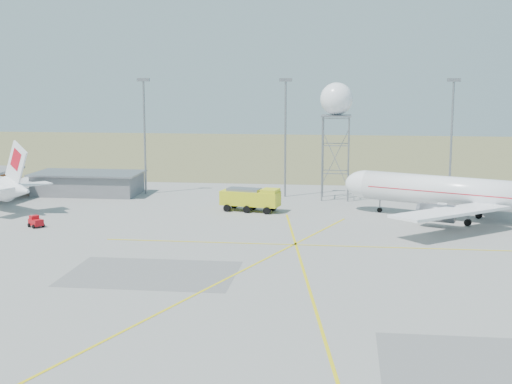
# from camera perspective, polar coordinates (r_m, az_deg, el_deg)

# --- Properties ---
(ground) EXTENTS (400.00, 400.00, 0.00)m
(ground) POSITION_cam_1_polar(r_m,az_deg,el_deg) (60.33, 6.64, -10.98)
(ground) COLOR #A1A19C
(ground) RESTS_ON ground
(grass_strip) EXTENTS (400.00, 120.00, 0.03)m
(grass_strip) POSITION_cam_1_polar(r_m,az_deg,el_deg) (197.73, 7.02, 3.14)
(grass_strip) COLOR olive
(grass_strip) RESTS_ON ground
(building_grey) EXTENTS (19.00, 10.00, 3.90)m
(building_grey) POSITION_cam_1_polar(r_m,az_deg,el_deg) (130.17, -13.28, 0.68)
(building_grey) COLOR slate
(building_grey) RESTS_ON ground
(mast_a) EXTENTS (2.20, 0.50, 20.50)m
(mast_a) POSITION_cam_1_polar(r_m,az_deg,el_deg) (127.87, -8.92, 5.22)
(mast_a) COLOR gray
(mast_a) RESTS_ON ground
(mast_b) EXTENTS (2.20, 0.50, 20.50)m
(mast_b) POSITION_cam_1_polar(r_m,az_deg,el_deg) (123.36, 2.37, 5.18)
(mast_b) COLOR gray
(mast_b) RESTS_ON ground
(mast_c) EXTENTS (2.20, 0.50, 20.50)m
(mast_c) POSITION_cam_1_polar(r_m,az_deg,el_deg) (124.23, 15.39, 4.88)
(mast_c) COLOR gray
(mast_c) RESTS_ON ground
(airliner_main) EXTENTS (37.22, 34.70, 13.30)m
(airliner_main) POSITION_cam_1_polar(r_m,az_deg,el_deg) (107.14, 16.30, -0.11)
(airliner_main) COLOR white
(airliner_main) RESTS_ON ground
(radar_tower) EXTENTS (5.47, 5.47, 19.80)m
(radar_tower) POSITION_cam_1_polar(r_m,az_deg,el_deg) (121.45, 6.41, 4.61)
(radar_tower) COLOR gray
(radar_tower) RESTS_ON ground
(fire_truck) EXTENTS (9.61, 5.19, 3.67)m
(fire_truck) POSITION_cam_1_polar(r_m,az_deg,el_deg) (110.78, -0.34, -0.65)
(fire_truck) COLOR #CBCA17
(fire_truck) RESTS_ON ground
(baggage_tug) EXTENTS (2.51, 2.47, 1.61)m
(baggage_tug) POSITION_cam_1_polar(r_m,az_deg,el_deg) (103.98, -17.20, -2.37)
(baggage_tug) COLOR #B00C14
(baggage_tug) RESTS_ON ground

